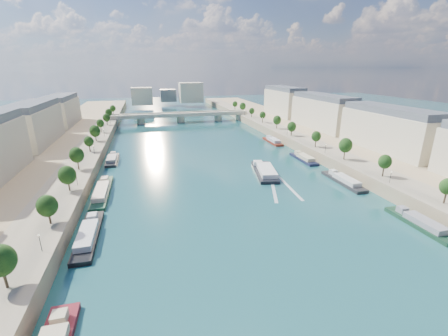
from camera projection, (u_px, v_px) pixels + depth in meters
ground at (210, 162)px, 143.96m from camera, size 700.00×700.00×0.00m
quay_left at (42, 170)px, 125.85m from camera, size 44.00×520.00×5.00m
quay_right at (341, 148)px, 160.48m from camera, size 44.00×520.00×5.00m
pave_left at (80, 161)px, 128.65m from camera, size 14.00×520.00×0.10m
pave_right at (316, 145)px, 156.06m from camera, size 14.00×520.00×0.10m
trees_left at (84, 148)px, 129.23m from camera, size 4.80×268.80×8.26m
trees_right at (304, 131)px, 163.02m from camera, size 4.80×268.80×8.26m
lamps_left at (86, 161)px, 119.69m from camera, size 0.36×200.36×4.28m
lamps_right at (304, 138)px, 158.69m from camera, size 0.36×200.36×4.28m
buildings_left at (11, 133)px, 129.29m from camera, size 16.00×226.00×23.20m
buildings_right at (351, 117)px, 170.17m from camera, size 16.00×226.00×23.20m
skyline at (172, 94)px, 341.35m from camera, size 79.00×42.00×22.00m
bridge at (181, 116)px, 248.06m from camera, size 112.00×12.00×8.15m
tour_barge at (265, 171)px, 128.56m from camera, size 13.05×27.79×3.71m
wake at (281, 188)px, 113.62m from camera, size 12.93×26.01×0.04m
moored_barges_left at (90, 229)px, 82.71m from camera, size 5.00×154.19×3.60m
moored_barges_right at (348, 184)px, 115.26m from camera, size 5.00×164.31×3.60m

